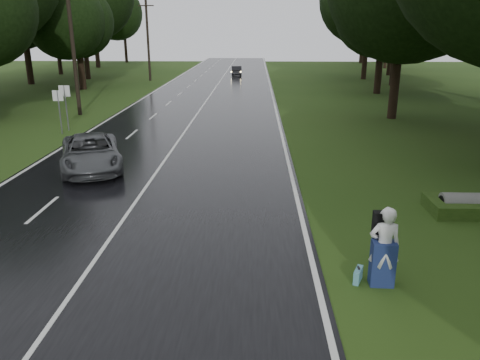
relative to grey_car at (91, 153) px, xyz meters
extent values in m
plane|color=#284313|center=(2.94, -6.91, -0.78)|extent=(160.00, 160.00, 0.00)
cube|color=black|center=(2.94, 13.09, -0.76)|extent=(12.00, 140.00, 0.04)
cube|color=silver|center=(2.94, 13.09, -0.73)|extent=(0.12, 140.00, 0.01)
imported|color=#47494B|center=(0.00, 0.00, 0.00)|extent=(4.12, 5.81, 1.47)
imported|color=black|center=(4.60, 43.96, -0.12)|extent=(1.50, 3.78, 1.22)
imported|color=silver|center=(10.29, -9.41, 0.24)|extent=(0.75, 0.51, 2.02)
cube|color=navy|center=(10.29, -9.41, -0.21)|extent=(0.58, 0.40, 1.13)
cube|color=black|center=(10.28, -9.12, 0.68)|extent=(0.47, 0.26, 0.65)
cube|color=#5495A3|center=(9.76, -9.29, -0.60)|extent=(0.32, 0.50, 0.34)
cylinder|color=slate|center=(14.20, -4.62, -0.78)|extent=(1.40, 0.70, 0.70)
camera|label=1|loc=(7.20, -19.52, 5.15)|focal=34.85mm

